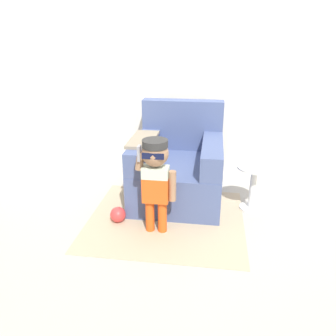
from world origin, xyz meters
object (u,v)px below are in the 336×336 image
object	(u,v)px
armchair	(178,167)
side_table	(253,183)
toy_ball	(118,215)
person_child	(156,172)

from	to	relation	value
armchair	side_table	bearing A→B (deg)	-13.73
armchair	side_table	distance (m)	0.80
side_table	toy_ball	distance (m)	1.36
armchair	person_child	size ratio (longest dim) A/B	1.20
armchair	side_table	xyz separation A→B (m)	(0.77, -0.19, -0.05)
person_child	armchair	bearing A→B (deg)	80.95
side_table	toy_ball	size ratio (longest dim) A/B	3.15
person_child	side_table	world-z (taller)	person_child
person_child	side_table	bearing A→B (deg)	31.12
toy_ball	side_table	bearing A→B (deg)	18.74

